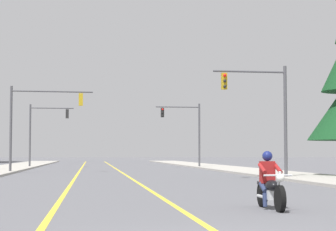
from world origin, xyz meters
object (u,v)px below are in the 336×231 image
Objects in this scene: motorcycle_with_rider at (270,186)px; traffic_signal_near_left at (36,115)px; traffic_signal_near_right at (265,105)px; traffic_signal_mid_left at (43,126)px; traffic_signal_mid_right at (187,126)px.

traffic_signal_near_left is (-8.45, 29.67, 3.57)m from motorcycle_with_rider.
traffic_signal_near_right is (4.94, 17.43, 3.46)m from motorcycle_with_rider.
traffic_signal_mid_left is (-9.24, 46.31, 3.48)m from motorcycle_with_rider.
traffic_signal_mid_right is (4.67, 43.38, 3.48)m from motorcycle_with_rider.
motorcycle_with_rider is 31.06m from traffic_signal_near_left.
motorcycle_with_rider is 0.35× the size of traffic_signal_mid_right.
traffic_signal_near_left is 1.00× the size of traffic_signal_mid_left.
traffic_signal_near_right is 1.00× the size of traffic_signal_mid_right.
traffic_signal_near_left is at bearing -133.74° from traffic_signal_mid_right.
motorcycle_with_rider is 43.77m from traffic_signal_mid_right.
traffic_signal_near_left is at bearing 137.55° from traffic_signal_near_right.
traffic_signal_mid_right and traffic_signal_mid_left have the same top height.
traffic_signal_mid_left is (-0.79, 16.63, -0.10)m from traffic_signal_near_left.
traffic_signal_mid_right is 14.21m from traffic_signal_mid_left.
traffic_signal_near_right is at bearing -42.45° from traffic_signal_near_left.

